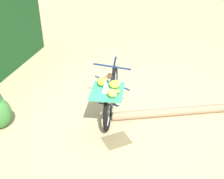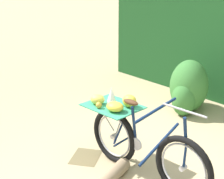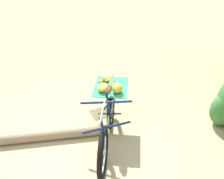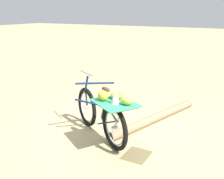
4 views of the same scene
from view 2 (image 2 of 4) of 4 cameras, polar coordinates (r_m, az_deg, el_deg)
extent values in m
torus|color=black|center=(3.77, 12.01, -12.90)|extent=(0.45, 0.66, 0.73)
torus|color=#B7B7BC|center=(3.77, 12.01, -12.90)|extent=(0.32, 0.49, 0.57)
cylinder|color=#B7B7BC|center=(3.77, 12.01, -12.90)|extent=(0.10, 0.09, 0.06)
torus|color=black|center=(4.34, 0.31, -7.93)|extent=(0.45, 0.66, 0.73)
torus|color=#B7B7BC|center=(4.34, 0.31, -7.93)|extent=(0.32, 0.49, 0.57)
cylinder|color=#B7B7BC|center=(4.34, 0.31, -7.93)|extent=(0.10, 0.09, 0.06)
cylinder|color=#0F2347|center=(3.85, 8.10, -9.14)|extent=(0.61, 0.40, 0.30)
cylinder|color=#0F2347|center=(3.72, 7.52, -3.48)|extent=(0.62, 0.41, 0.11)
cylinder|color=#0F2347|center=(4.01, 3.78, -6.01)|extent=(0.11, 0.09, 0.49)
cylinder|color=#0F2347|center=(4.22, 2.16, -8.57)|extent=(0.34, 0.22, 0.05)
cylinder|color=#0F2347|center=(4.15, 1.79, -5.79)|extent=(0.28, 0.19, 0.47)
cylinder|color=#0F2347|center=(3.69, 12.30, -10.97)|extent=(0.06, 0.05, 0.30)
cylinder|color=#0F2347|center=(3.56, 12.37, -6.72)|extent=(0.10, 0.08, 0.30)
cylinder|color=gray|center=(3.49, 12.20, -3.51)|extent=(0.30, 0.45, 0.02)
ellipsoid|color=#4C2D19|center=(3.94, 3.21, -2.16)|extent=(0.19, 0.23, 0.06)
cylinder|color=#B7B7BC|center=(4.10, 4.13, -9.24)|extent=(0.10, 0.15, 0.16)
cylinder|color=#B7B7BC|center=(4.20, 1.24, -6.03)|extent=(0.18, 0.12, 0.39)
cylinder|color=#B7B7BC|center=(4.33, -0.78, -5.20)|extent=(0.22, 0.14, 0.39)
cube|color=brown|center=(4.19, 0.12, -3.06)|extent=(0.69, 0.74, 0.02)
cube|color=#33936B|center=(4.18, 0.12, -2.83)|extent=(0.82, 0.86, 0.01)
ellipsoid|color=#CCC64C|center=(4.20, -2.46, -1.70)|extent=(0.16, 0.18, 0.13)
ellipsoid|color=yellow|center=(3.99, 0.51, -2.95)|extent=(0.27, 0.28, 0.12)
ellipsoid|color=yellow|center=(4.12, 2.98, -1.95)|extent=(0.24, 0.24, 0.16)
sphere|color=#B29333|center=(4.09, -2.26, -2.69)|extent=(0.08, 0.08, 0.08)
cone|color=white|center=(4.18, -0.07, -1.09)|extent=(0.19, 0.19, 0.23)
ellipsoid|color=#387533|center=(6.06, 12.95, 0.60)|extent=(0.74, 0.67, 0.93)
ellipsoid|color=#387533|center=(6.34, 13.41, 0.08)|extent=(0.51, 0.46, 0.65)
ellipsoid|color=#387533|center=(5.89, 12.12, -1.55)|extent=(0.46, 0.42, 0.60)
cylinder|color=#4C3823|center=(6.18, 12.69, -2.67)|extent=(0.07, 0.07, 0.19)
cube|color=olive|center=(4.61, -4.48, -11.36)|extent=(0.44, 0.36, 0.01)
camera|label=1|loc=(6.90, -28.39, 22.23)|focal=42.15mm
camera|label=3|loc=(3.20, 60.55, 17.60)|focal=38.72mm
camera|label=4|loc=(7.62, -7.81, 17.28)|focal=43.24mm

